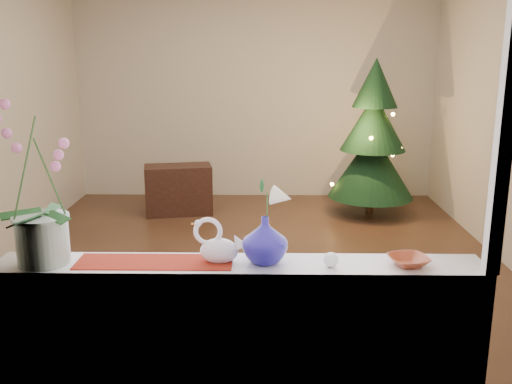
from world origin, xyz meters
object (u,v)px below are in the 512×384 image
orchid_pot (37,184)px  paperweight (331,260)px  blue_vase (265,236)px  swan (219,241)px  xmas_tree (373,138)px  amber_dish (408,262)px  side_table (179,190)px

orchid_pot → paperweight: size_ratio=10.83×
blue_vase → swan: bearing=-179.1°
paperweight → blue_vase: bearing=169.6°
swan → blue_vase: size_ratio=0.96×
orchid_pot → xmas_tree: size_ratio=0.41×
amber_dish → xmas_tree: size_ratio=0.08×
orchid_pot → side_table: 4.12m
orchid_pot → paperweight: 1.32m
side_table → amber_dish: bearing=-78.9°
amber_dish → swan: bearing=178.1°
swan → amber_dish: (0.84, -0.03, -0.08)m
amber_dish → xmas_tree: bearing=81.7°
orchid_pot → xmas_tree: xmas_tree is taller
swan → xmas_tree: 4.25m
orchid_pot → amber_dish: bearing=-0.3°
xmas_tree → side_table: 2.30m
blue_vase → xmas_tree: (1.22, 4.00, -0.15)m
amber_dish → side_table: (-1.63, 4.01, -0.65)m
xmas_tree → side_table: (-2.22, -0.02, -0.60)m
amber_dish → xmas_tree: xmas_tree is taller
amber_dish → blue_vase: bearing=177.2°
swan → blue_vase: 0.21m
swan → amber_dish: swan is taller
amber_dish → side_table: size_ratio=0.19×
paperweight → side_table: (-1.29, 4.03, -0.67)m
side_table → xmas_tree: bearing=-10.5°
swan → side_table: swan is taller
paperweight → xmas_tree: bearing=77.0°
blue_vase → side_table: size_ratio=0.32×
paperweight → xmas_tree: 4.16m
swan → paperweight: bearing=9.1°
swan → paperweight: 0.50m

